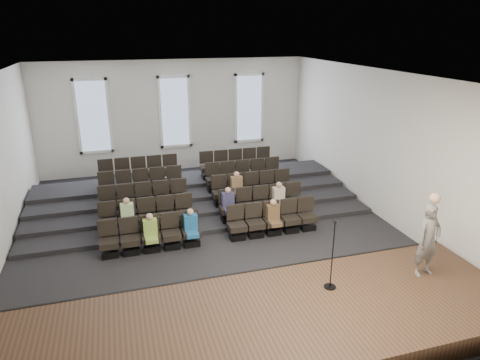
% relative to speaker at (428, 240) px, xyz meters
% --- Properties ---
extents(ground, '(14.00, 14.00, 0.00)m').
position_rel_speaker_xyz_m(ground, '(-4.38, 4.64, -1.43)').
color(ground, black).
rests_on(ground, ground).
extents(ceiling, '(12.00, 14.00, 0.02)m').
position_rel_speaker_xyz_m(ceiling, '(-4.38, 4.64, 3.58)').
color(ceiling, white).
rests_on(ceiling, ground).
extents(wall_back, '(12.00, 0.04, 5.00)m').
position_rel_speaker_xyz_m(wall_back, '(-4.38, 11.66, 1.07)').
color(wall_back, silver).
rests_on(wall_back, ground).
extents(wall_front, '(12.00, 0.04, 5.00)m').
position_rel_speaker_xyz_m(wall_front, '(-4.38, -2.38, 1.07)').
color(wall_front, silver).
rests_on(wall_front, ground).
extents(wall_right, '(0.04, 14.00, 5.00)m').
position_rel_speaker_xyz_m(wall_right, '(1.64, 4.64, 1.07)').
color(wall_right, silver).
rests_on(wall_right, ground).
extents(stage, '(11.80, 3.60, 0.50)m').
position_rel_speaker_xyz_m(stage, '(-4.38, -0.46, -1.18)').
color(stage, '#442C1D').
rests_on(stage, ground).
extents(stage_lip, '(11.80, 0.06, 0.52)m').
position_rel_speaker_xyz_m(stage_lip, '(-4.38, 1.31, -1.18)').
color(stage_lip, black).
rests_on(stage_lip, ground).
extents(risers, '(11.80, 4.80, 0.60)m').
position_rel_speaker_xyz_m(risers, '(-4.38, 7.82, -1.23)').
color(risers, black).
rests_on(risers, ground).
extents(seating_rows, '(6.80, 4.70, 1.67)m').
position_rel_speaker_xyz_m(seating_rows, '(-4.38, 6.18, -0.75)').
color(seating_rows, black).
rests_on(seating_rows, ground).
extents(windows, '(8.44, 0.10, 3.24)m').
position_rel_speaker_xyz_m(windows, '(-4.38, 11.60, 1.27)').
color(windows, white).
rests_on(windows, wall_back).
extents(audience, '(5.45, 2.64, 1.10)m').
position_rel_speaker_xyz_m(audience, '(-4.19, 4.80, -0.64)').
color(audience, '#8AA943').
rests_on(audience, seating_rows).
extents(speaker, '(0.74, 0.55, 1.86)m').
position_rel_speaker_xyz_m(speaker, '(0.00, 0.00, 0.00)').
color(speaker, '#63605E').
rests_on(speaker, stage).
extents(mic_stand, '(0.29, 0.29, 1.74)m').
position_rel_speaker_xyz_m(mic_stand, '(-2.50, 0.12, -0.41)').
color(mic_stand, black).
rests_on(mic_stand, stage).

